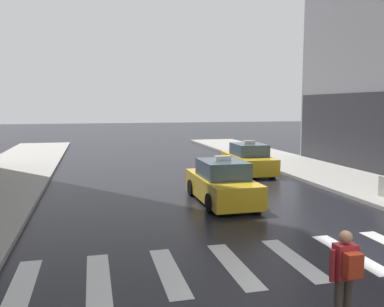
{
  "coord_description": "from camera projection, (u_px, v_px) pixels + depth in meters",
  "views": [
    {
      "loc": [
        -3.9,
        -5.57,
        3.71
      ],
      "look_at": [
        -0.54,
        8.0,
        2.04
      ],
      "focal_mm": 37.86,
      "sensor_mm": 36.0,
      "label": 1
    }
  ],
  "objects": [
    {
      "name": "crosswalk_markings",
      "position": [
        264.0,
        262.0,
        9.63
      ],
      "size": [
        11.3,
        2.8,
        0.01
      ],
      "color": "silver",
      "rests_on": "ground"
    },
    {
      "name": "taxi_lead",
      "position": [
        222.0,
        183.0,
        15.53
      ],
      "size": [
        1.94,
        4.54,
        1.8
      ],
      "color": "gold",
      "rests_on": "ground"
    },
    {
      "name": "taxi_second",
      "position": [
        248.0,
        160.0,
        22.22
      ],
      "size": [
        2.05,
        4.6,
        1.8
      ],
      "color": "gold",
      "rests_on": "ground"
    },
    {
      "name": "pedestrian_with_backpack",
      "position": [
        346.0,
        271.0,
        6.73
      ],
      "size": [
        0.55,
        0.43,
        1.65
      ],
      "color": "#473D33",
      "rests_on": "ground"
    }
  ]
}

